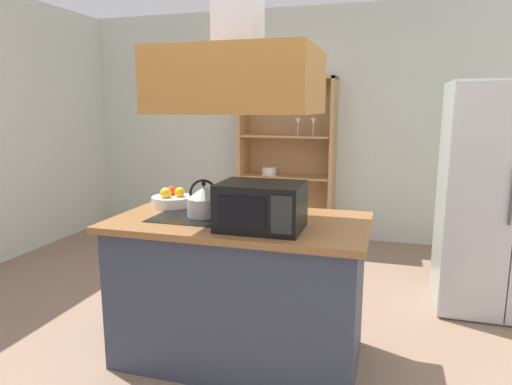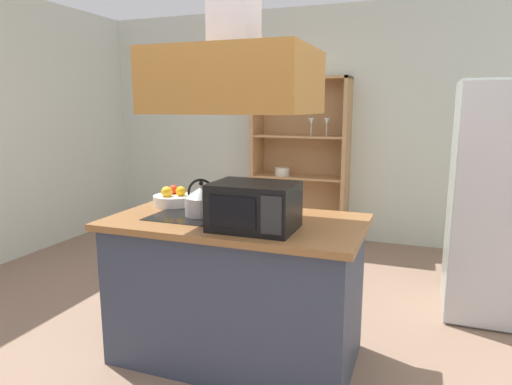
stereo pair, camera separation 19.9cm
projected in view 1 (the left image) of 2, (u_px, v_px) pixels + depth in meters
ground_plane at (243, 364)px, 2.80m from camera, size 7.80×7.80×0.00m
wall_back at (321, 125)px, 5.37m from camera, size 6.00×0.12×2.70m
kitchen_island at (240, 289)px, 2.81m from camera, size 1.54×0.85×0.90m
range_hood at (238, 64)px, 2.56m from camera, size 0.90×0.70×1.17m
refrigerator at (504, 198)px, 3.45m from camera, size 0.90×0.78×1.76m
dish_cabinet at (287, 169)px, 5.36m from camera, size 1.11×0.40×1.90m
kettle at (204, 201)px, 2.77m from camera, size 0.21×0.21×0.23m
cutting_board at (274, 213)px, 2.85m from camera, size 0.37×0.28×0.02m
microwave at (261, 206)px, 2.48m from camera, size 0.46×0.35×0.26m
fruit_bowl at (172, 200)px, 3.06m from camera, size 0.28×0.28×0.14m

